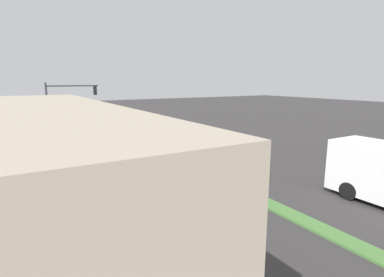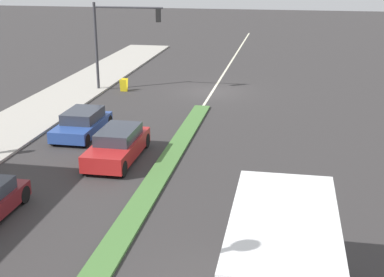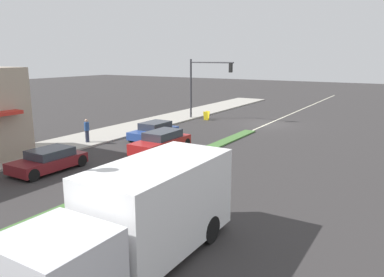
# 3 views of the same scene
# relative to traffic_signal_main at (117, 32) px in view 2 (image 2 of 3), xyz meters

# --- Properties ---
(ground_plane) EXTENTS (160.00, 160.00, 0.00)m
(ground_plane) POSITION_rel_traffic_signal_main_xyz_m (-6.12, 17.09, -3.90)
(ground_plane) COLOR #333030
(lane_marking_center) EXTENTS (0.16, 60.00, 0.01)m
(lane_marking_center) POSITION_rel_traffic_signal_main_xyz_m (-6.12, -0.91, -3.90)
(lane_marking_center) COLOR beige
(lane_marking_center) RESTS_ON ground
(traffic_signal_main) EXTENTS (4.59, 0.34, 5.60)m
(traffic_signal_main) POSITION_rel_traffic_signal_main_xyz_m (0.00, 0.00, 0.00)
(traffic_signal_main) COLOR #333338
(traffic_signal_main) RESTS_ON sidewalk_right
(warning_aframe_sign) EXTENTS (0.45, 0.53, 0.84)m
(warning_aframe_sign) POSITION_rel_traffic_signal_main_xyz_m (-0.36, 0.07, -3.47)
(warning_aframe_sign) COLOR yellow
(warning_aframe_sign) RESTS_ON ground
(coupe_blue) EXTENTS (1.84, 4.02, 1.23)m
(coupe_blue) POSITION_rel_traffic_signal_main_xyz_m (-1.12, 9.36, -3.31)
(coupe_blue) COLOR #284793
(coupe_blue) RESTS_ON ground
(hatchback_red) EXTENTS (1.77, 4.45, 1.36)m
(hatchback_red) POSITION_rel_traffic_signal_main_xyz_m (-3.92, 12.34, -3.24)
(hatchback_red) COLOR #AD1E1E
(hatchback_red) RESTS_ON ground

